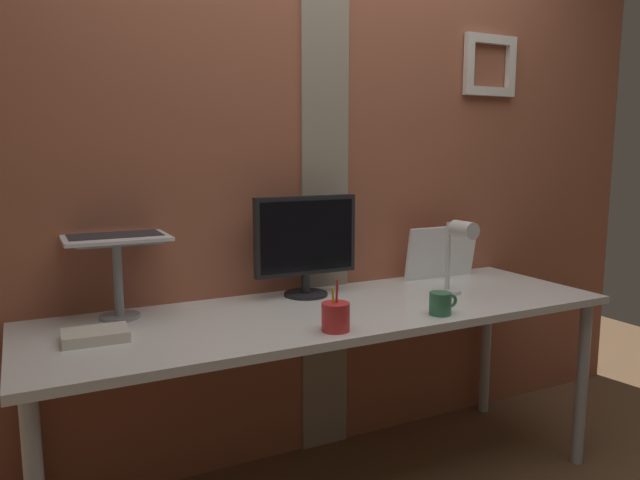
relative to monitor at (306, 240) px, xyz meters
The scene contains 10 objects.
brick_wall_back 0.43m from the monitor, 52.91° to the left, with size 3.70×0.16×2.67m.
desk 0.38m from the monitor, 90.37° to the right, with size 2.22×0.70×0.74m.
monitor is the anchor object (origin of this frame).
laptop_stand 0.74m from the monitor, behind, with size 0.28×0.22×0.28m.
laptop 0.75m from the monitor, behind, with size 0.35×0.30×0.21m.
whiteboard_panel 0.72m from the monitor, ahead, with size 0.38×0.02×0.25m, color white.
desk_lamp 0.62m from the monitor, 27.49° to the right, with size 0.12×0.20×0.31m.
pen_cup 0.53m from the monitor, 104.21° to the right, with size 0.09×0.09×0.17m.
coffee_mug 0.61m from the monitor, 56.86° to the right, with size 0.12×0.08×0.08m.
paper_clutter_stack 0.90m from the monitor, 164.81° to the right, with size 0.20×0.14×0.03m, color silver.
Camera 1 is at (-1.18, -1.95, 1.34)m, focal length 33.62 mm.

